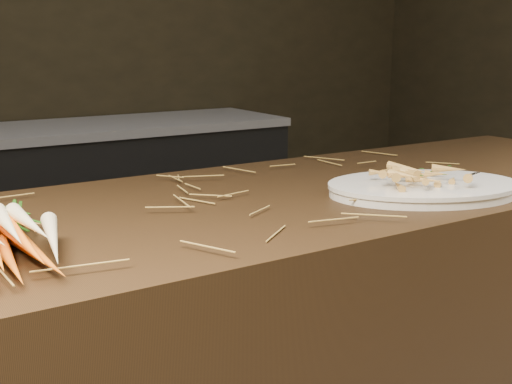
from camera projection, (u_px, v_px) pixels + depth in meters
back_counter at (103, 208)px, 3.17m from camera, size 1.82×0.62×0.84m
straw_bedding at (250, 195)px, 1.35m from camera, size 1.40×0.60×0.02m
serving_platter at (423, 189)px, 1.39m from camera, size 0.49×0.41×0.02m
roasted_veg_heap at (424, 174)px, 1.38m from camera, size 0.24×0.21×0.05m
serving_fork at (492, 183)px, 1.39m from camera, size 0.16×0.06×0.00m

